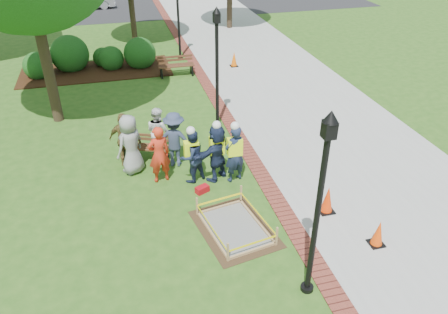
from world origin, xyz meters
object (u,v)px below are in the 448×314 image
object	(u,v)px
hivis_worker_c	(192,154)
cone_front	(378,234)
hivis_worker_a	(217,151)
wet_concrete_pad	(235,222)
lamp_near	(320,197)
bench_near	(146,152)
hivis_worker_b	(235,152)

from	to	relation	value
hivis_worker_c	cone_front	bearing A→B (deg)	-45.79
cone_front	hivis_worker_a	xyz separation A→B (m)	(-3.04, 3.81, 0.60)
wet_concrete_pad	lamp_near	world-z (taller)	lamp_near
wet_concrete_pad	hivis_worker_c	bearing A→B (deg)	103.86
wet_concrete_pad	hivis_worker_c	size ratio (longest dim) A/B	1.43
lamp_near	hivis_worker_c	distance (m)	5.25
lamp_near	hivis_worker_a	distance (m)	5.00
hivis_worker_a	hivis_worker_c	world-z (taller)	hivis_worker_a
bench_near	cone_front	xyz separation A→B (m)	(4.98, -5.43, 0.09)
cone_front	hivis_worker_b	size ratio (longest dim) A/B	0.37
hivis_worker_a	hivis_worker_b	distance (m)	0.52
lamp_near	hivis_worker_c	world-z (taller)	lamp_near
lamp_near	hivis_worker_a	size ratio (longest dim) A/B	2.24
lamp_near	bench_near	bearing A→B (deg)	113.74
wet_concrete_pad	cone_front	size ratio (longest dim) A/B	3.59
cone_front	lamp_near	bearing A→B (deg)	-158.39
hivis_worker_c	hivis_worker_a	bearing A→B (deg)	-5.63
bench_near	hivis_worker_a	bearing A→B (deg)	-39.98
bench_near	wet_concrete_pad	bearing A→B (deg)	-65.69
wet_concrete_pad	bench_near	xyz separation A→B (m)	(-1.81, 4.01, 0.02)
lamp_near	hivis_worker_a	xyz separation A→B (m)	(-0.84, 4.68, -1.54)
bench_near	hivis_worker_b	distance (m)	3.11
hivis_worker_c	bench_near	bearing A→B (deg)	127.83
cone_front	hivis_worker_c	xyz separation A→B (m)	(-3.77, 3.88, 0.55)
bench_near	hivis_worker_a	size ratio (longest dim) A/B	0.82
wet_concrete_pad	hivis_worker_c	xyz separation A→B (m)	(-0.61, 2.46, 0.66)
cone_front	hivis_worker_a	distance (m)	4.91
wet_concrete_pad	bench_near	size ratio (longest dim) A/B	1.65
cone_front	hivis_worker_b	world-z (taller)	hivis_worker_b
lamp_near	hivis_worker_b	xyz separation A→B (m)	(-0.37, 4.45, -1.53)
bench_near	hivis_worker_b	xyz separation A→B (m)	(2.40, -1.85, 0.70)
hivis_worker_c	wet_concrete_pad	bearing A→B (deg)	-76.14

